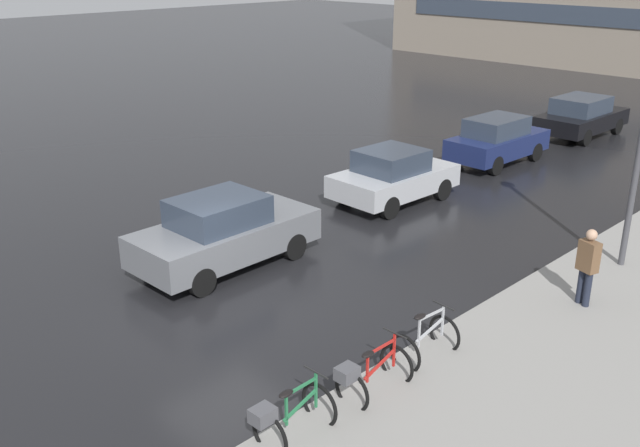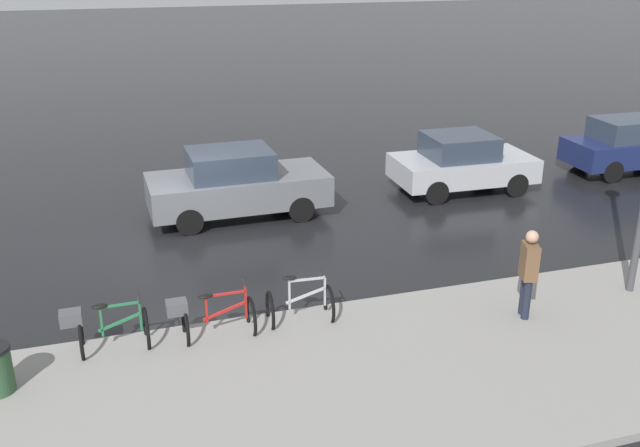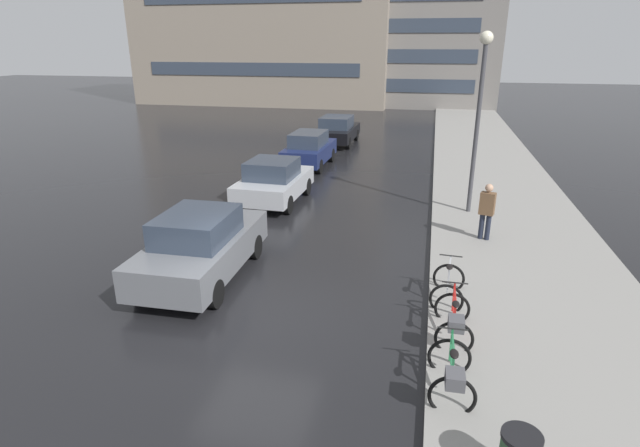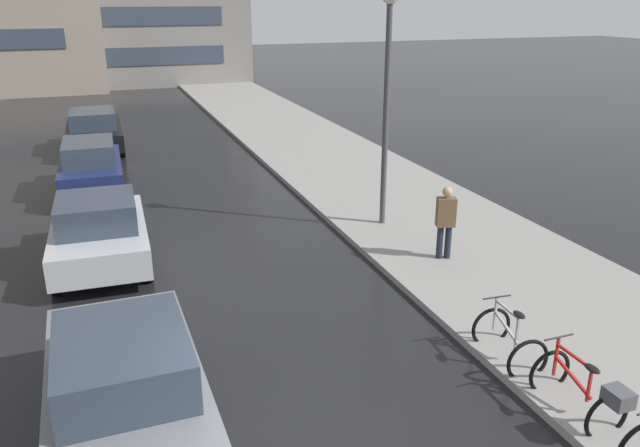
{
  "view_description": "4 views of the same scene",
  "coord_description": "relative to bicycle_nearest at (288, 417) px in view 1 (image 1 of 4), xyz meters",
  "views": [
    {
      "loc": [
        10.48,
        -7.75,
        6.87
      ],
      "look_at": [
        -0.31,
        2.98,
        1.03
      ],
      "focal_mm": 40.0,
      "sensor_mm": 36.0,
      "label": 1
    },
    {
      "loc": [
        14.68,
        -1.63,
        6.25
      ],
      "look_at": [
        2.18,
        2.28,
        1.17
      ],
      "focal_mm": 40.0,
      "sensor_mm": 36.0,
      "label": 2
    },
    {
      "loc": [
        3.38,
        -8.81,
        5.43
      ],
      "look_at": [
        0.91,
        2.28,
        1.3
      ],
      "focal_mm": 28.0,
      "sensor_mm": 36.0,
      "label": 3
    },
    {
      "loc": [
        -1.81,
        -5.76,
        5.56
      ],
      "look_at": [
        1.87,
        4.31,
        1.64
      ],
      "focal_mm": 35.0,
      "sensor_mm": 36.0,
      "label": 4
    }
  ],
  "objects": [
    {
      "name": "bicycle_second",
      "position": [
        0.08,
        1.68,
        -0.01
      ],
      "size": [
        0.72,
        1.44,
        1.0
      ],
      "color": "black",
      "rests_on": "ground"
    },
    {
      "name": "car_grey",
      "position": [
        -5.81,
        3.31,
        0.35
      ],
      "size": [
        1.98,
        4.39,
        1.7
      ],
      "color": "slate",
      "rests_on": "ground"
    },
    {
      "name": "bicycle_nearest",
      "position": [
        0.0,
        0.0,
        0.0
      ],
      "size": [
        0.76,
        1.35,
        1.0
      ],
      "color": "black",
      "rests_on": "ground"
    },
    {
      "name": "pedestrian",
      "position": [
        1.08,
        7.1,
        0.51
      ],
      "size": [
        0.45,
        0.35,
        1.77
      ],
      "color": "#1E2333",
      "rests_on": "ground"
    },
    {
      "name": "car_silver",
      "position": [
        -5.97,
        9.57,
        0.29
      ],
      "size": [
        2.05,
        3.81,
        1.58
      ],
      "color": "#B2B5BA",
      "rests_on": "ground"
    },
    {
      "name": "bicycle_third",
      "position": [
        0.0,
        3.28,
        -0.09
      ],
      "size": [
        0.79,
        1.16,
        1.0
      ],
      "color": "black",
      "rests_on": "ground"
    },
    {
      "name": "car_navy",
      "position": [
        -6.03,
        15.18,
        0.33
      ],
      "size": [
        1.8,
        3.95,
        1.62
      ],
      "color": "navy",
      "rests_on": "ground"
    },
    {
      "name": "car_black",
      "position": [
        -5.82,
        20.9,
        0.3
      ],
      "size": [
        2.02,
        4.28,
        1.56
      ],
      "color": "black",
      "rests_on": "ground"
    },
    {
      "name": "ground_plane",
      "position": [
        -3.98,
        1.94,
        -0.49
      ],
      "size": [
        140.0,
        140.0,
        0.0
      ],
      "primitive_type": "plane",
      "color": "black"
    }
  ]
}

